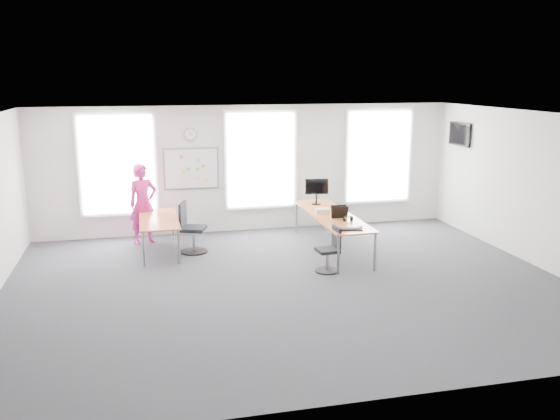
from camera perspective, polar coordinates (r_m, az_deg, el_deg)
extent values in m
plane|color=#29282D|center=(10.73, 0.87, -7.16)|extent=(10.00, 10.00, 0.00)
plane|color=white|center=(10.11, 0.92, 9.03)|extent=(10.00, 10.00, 0.00)
plane|color=white|center=(14.16, -3.08, 4.01)|extent=(10.00, 0.00, 10.00)
plane|color=white|center=(6.65, 9.41, -6.40)|extent=(10.00, 0.00, 10.00)
plane|color=white|center=(12.50, 23.73, 1.74)|extent=(0.00, 10.00, 10.00)
cube|color=white|center=(13.90, -15.36, 4.23)|extent=(1.60, 0.06, 2.20)
cube|color=white|center=(14.16, -1.87, 4.83)|extent=(1.60, 0.06, 2.20)
cube|color=white|center=(15.04, 9.45, 5.14)|extent=(1.60, 0.06, 2.20)
cube|color=#CF743B|center=(12.64, 5.00, -0.50)|extent=(0.85, 3.20, 0.03)
cylinder|color=gray|center=(11.22, 5.63, -4.31)|extent=(0.05, 0.05, 0.75)
cylinder|color=gray|center=(11.47, 9.11, -4.03)|extent=(0.05, 0.05, 0.75)
cylinder|color=gray|center=(14.07, 1.58, -0.72)|extent=(0.05, 0.05, 0.75)
cylinder|color=gray|center=(14.27, 4.44, -0.56)|extent=(0.05, 0.05, 0.75)
cube|color=#CF743B|center=(12.73, -11.59, -0.86)|extent=(0.80, 2.00, 0.03)
cylinder|color=gray|center=(11.91, -12.99, -3.69)|extent=(0.05, 0.05, 0.70)
cylinder|color=gray|center=(11.93, -9.72, -3.52)|extent=(0.05, 0.05, 0.70)
cylinder|color=gray|center=(13.72, -13.07, -1.50)|extent=(0.05, 0.05, 0.70)
cylinder|color=gray|center=(13.74, -10.24, -1.36)|extent=(0.05, 0.05, 0.70)
cylinder|color=black|center=(11.44, 4.55, -5.84)|extent=(0.47, 0.47, 0.03)
cylinder|color=gray|center=(11.38, 4.57, -4.88)|extent=(0.05, 0.05, 0.38)
cube|color=black|center=(11.32, 4.59, -3.89)|extent=(0.42, 0.42, 0.06)
cube|color=black|center=(11.32, 5.45, -2.59)|extent=(0.07, 0.38, 0.40)
cylinder|color=black|center=(12.74, -8.26, -3.96)|extent=(0.57, 0.57, 0.03)
cylinder|color=gray|center=(12.67, -8.29, -2.89)|extent=(0.07, 0.07, 0.46)
cube|color=black|center=(12.61, -8.33, -1.78)|extent=(0.62, 0.62, 0.08)
cube|color=black|center=(12.59, -9.35, -0.39)|extent=(0.21, 0.45, 0.50)
imported|color=#C71F7B|center=(13.45, -13.04, 0.58)|extent=(0.77, 0.65, 1.79)
cube|color=white|center=(13.95, -8.53, 3.96)|extent=(1.20, 0.03, 0.90)
cylinder|color=gray|center=(13.86, -8.64, 7.23)|extent=(0.30, 0.04, 0.30)
cube|color=black|center=(14.84, 16.92, 6.99)|extent=(0.06, 0.90, 0.55)
cube|color=black|center=(11.43, 6.75, -1.85)|extent=(0.51, 0.29, 0.02)
ellipsoid|color=black|center=(11.61, 7.80, -1.60)|extent=(0.08, 0.12, 0.04)
cylinder|color=black|center=(11.90, 6.58, -1.29)|extent=(0.08, 0.08, 0.01)
cylinder|color=black|center=(12.07, 6.24, -0.87)|extent=(0.04, 0.09, 0.09)
cylinder|color=black|center=(12.12, 6.90, -0.83)|extent=(0.04, 0.09, 0.09)
cylinder|color=gold|center=(12.07, 6.24, -0.87)|extent=(0.01, 0.10, 0.10)
cube|color=black|center=(12.08, 6.58, -0.61)|extent=(0.17, 0.02, 0.02)
cube|color=black|center=(12.33, 5.69, -0.13)|extent=(0.34, 0.09, 0.27)
cube|color=orange|center=(12.26, 5.80, -0.25)|extent=(0.32, 0.11, 0.25)
cube|color=black|center=(12.25, 5.83, -0.22)|extent=(0.34, 0.11, 0.26)
cube|color=beige|center=(12.76, 4.08, -0.07)|extent=(0.31, 0.25, 0.10)
cylinder|color=black|center=(13.61, 3.50, 0.59)|extent=(0.22, 0.22, 0.02)
cylinder|color=black|center=(13.59, 3.51, 1.04)|extent=(0.04, 0.04, 0.22)
cube|color=black|center=(13.51, 3.54, 2.27)|extent=(0.54, 0.09, 0.36)
cube|color=black|center=(13.49, 3.57, 2.25)|extent=(0.49, 0.06, 0.32)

